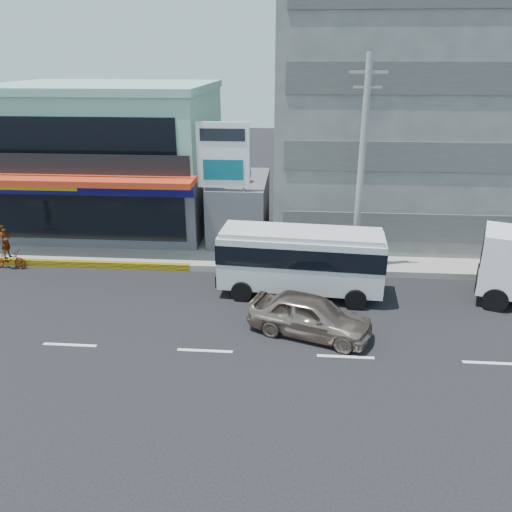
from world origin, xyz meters
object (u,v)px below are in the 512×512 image
(shop_building, at_px, (111,161))
(billboard, at_px, (223,163))
(minibus, at_px, (301,257))
(concrete_building, at_px, (419,109))
(utility_pole_near, at_px, (361,168))
(satellite_dish, at_px, (238,182))
(motorcycle_rider, at_px, (8,254))
(sedan, at_px, (310,315))

(shop_building, bearing_deg, billboard, -32.32)
(minibus, bearing_deg, concrete_building, 56.73)
(billboard, xyz_separation_m, utility_pole_near, (6.50, -1.80, 0.22))
(concrete_building, height_order, utility_pole_near, concrete_building)
(concrete_building, bearing_deg, minibus, -123.27)
(satellite_dish, bearing_deg, motorcycle_rider, -158.60)
(concrete_building, height_order, satellite_dish, concrete_building)
(shop_building, bearing_deg, motorcycle_rider, -112.34)
(shop_building, xyz_separation_m, satellite_dish, (8.00, -2.95, -0.42))
(shop_building, xyz_separation_m, minibus, (11.39, -9.01, -2.24))
(satellite_dish, distance_m, sedan, 10.59)
(minibus, bearing_deg, satellite_dish, 119.22)
(concrete_building, xyz_separation_m, motorcycle_rider, (-20.98, -8.30, -6.26))
(motorcycle_rider, bearing_deg, satellite_dish, 21.40)
(shop_building, xyz_separation_m, billboard, (7.50, -4.75, 0.93))
(concrete_building, relative_size, billboard, 2.32)
(minibus, xyz_separation_m, motorcycle_rider, (-14.37, 1.77, -1.02))
(utility_pole_near, xyz_separation_m, sedan, (-2.24, -5.90, -4.36))
(concrete_building, distance_m, satellite_dish, 11.30)
(billboard, height_order, utility_pole_near, utility_pole_near)
(motorcycle_rider, bearing_deg, concrete_building, 21.59)
(sedan, bearing_deg, motorcycle_rider, 89.66)
(satellite_dish, bearing_deg, shop_building, 159.79)
(shop_building, bearing_deg, minibus, -38.35)
(shop_building, relative_size, concrete_building, 0.77)
(concrete_building, xyz_separation_m, utility_pole_near, (-4.00, -7.60, -1.85))
(satellite_dish, height_order, minibus, satellite_dish)
(shop_building, height_order, billboard, shop_building)
(motorcycle_rider, bearing_deg, minibus, -7.01)
(satellite_dish, relative_size, billboard, 0.22)
(billboard, bearing_deg, sedan, -61.06)
(satellite_dish, height_order, sedan, satellite_dish)
(satellite_dish, bearing_deg, sedan, -68.42)
(sedan, bearing_deg, minibus, 25.14)
(sedan, bearing_deg, utility_pole_near, -1.72)
(billboard, xyz_separation_m, minibus, (3.89, -4.27, -3.17))
(satellite_dish, distance_m, utility_pole_near, 7.17)
(billboard, distance_m, utility_pole_near, 6.75)
(billboard, height_order, sedan, billboard)
(sedan, bearing_deg, concrete_building, -5.72)
(shop_building, bearing_deg, sedan, -46.63)
(concrete_building, distance_m, motorcycle_rider, 23.41)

